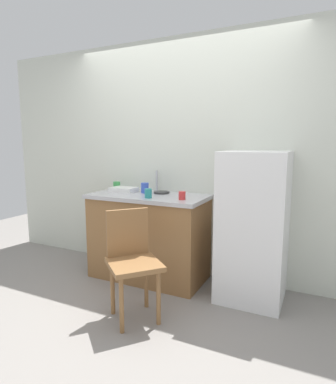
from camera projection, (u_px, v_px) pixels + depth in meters
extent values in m
plane|color=gray|center=(135.00, 308.00, 2.82)|extent=(8.00, 8.00, 0.00)
cube|color=silver|center=(181.00, 158.00, 3.51)|extent=(4.80, 0.10, 2.55)
cube|color=olive|center=(149.00, 238.00, 3.42)|extent=(1.20, 0.60, 0.86)
cube|color=#B7B7BC|center=(149.00, 196.00, 3.35)|extent=(1.24, 0.64, 0.04)
cylinder|color=#B7B7BC|center=(157.00, 181.00, 3.57)|extent=(0.02, 0.02, 0.23)
cube|color=white|center=(253.00, 226.00, 2.92)|extent=(0.58, 0.59, 1.37)
cylinder|color=olive|center=(122.00, 305.00, 2.41)|extent=(0.04, 0.04, 0.45)
cylinder|color=olive|center=(158.00, 298.00, 2.53)|extent=(0.04, 0.04, 0.45)
cylinder|color=olive|center=(113.00, 289.00, 2.69)|extent=(0.04, 0.04, 0.45)
cylinder|color=olive|center=(146.00, 283.00, 2.80)|extent=(0.04, 0.04, 0.45)
cube|color=olive|center=(134.00, 264.00, 2.57)|extent=(0.56, 0.56, 0.04)
cube|color=olive|center=(128.00, 232.00, 2.71)|extent=(0.26, 0.29, 0.40)
cube|color=white|center=(124.00, 190.00, 3.53)|extent=(0.28, 0.20, 0.05)
cylinder|color=#2D2D2D|center=(162.00, 192.00, 3.42)|extent=(0.17, 0.17, 0.02)
cylinder|color=teal|center=(148.00, 193.00, 3.13)|extent=(0.07, 0.07, 0.09)
cylinder|color=red|center=(182.00, 196.00, 3.04)|extent=(0.07, 0.07, 0.08)
cylinder|color=blue|center=(145.00, 188.00, 3.45)|extent=(0.08, 0.08, 0.11)
cylinder|color=green|center=(117.00, 186.00, 3.69)|extent=(0.08, 0.08, 0.09)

